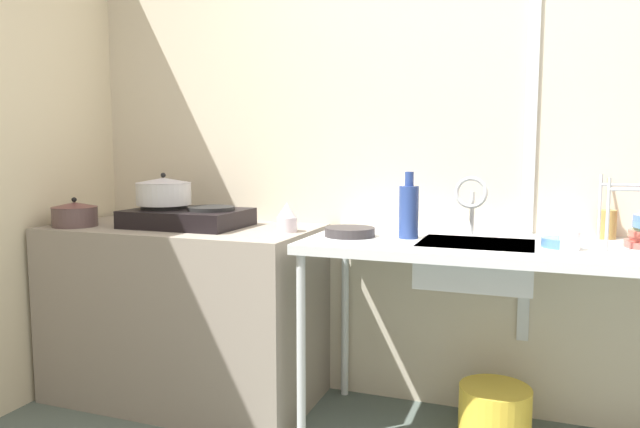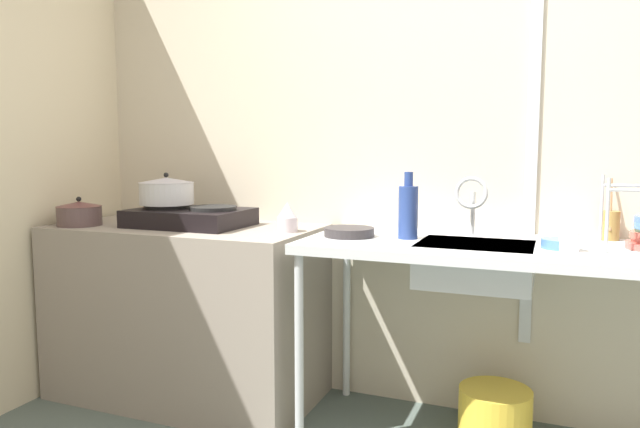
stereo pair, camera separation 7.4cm
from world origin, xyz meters
The scene contains 16 objects.
wall_back centered at (0.00, 1.56, 1.20)m, with size 4.90×0.10×2.41m, color beige.
wall_metal_strip centered at (0.17, 1.51, 1.32)m, with size 0.05×0.01×1.93m, color silver.
counter_concrete centered at (-1.39, 1.19, 0.42)m, with size 1.27×0.65×0.84m, color gray.
counter_sink centered at (0.07, 1.19, 0.78)m, with size 1.53×0.65×0.84m.
stove centered at (-1.36, 1.19, 0.89)m, with size 0.55×0.39×0.10m.
pot_on_left_burner centered at (-1.49, 1.19, 1.01)m, with size 0.27×0.27×0.16m.
pot_beside_stove centered at (-1.87, 1.01, 0.90)m, with size 0.21×0.21×0.14m.
percolator centered at (-0.84, 1.19, 0.91)m, with size 0.09×0.09×0.13m.
sink_basin centered at (-0.02, 1.16, 0.76)m, with size 0.44×0.34×0.17m, color silver.
faucet centered at (-0.06, 1.32, 1.02)m, with size 0.14×0.08×0.26m.
frying_pan centered at (-0.54, 1.15, 0.86)m, with size 0.21×0.21×0.04m, color #302C2E.
cup_by_rack centered at (0.32, 1.11, 0.88)m, with size 0.07×0.07×0.07m, color white.
small_bowl_on_drainboard centered at (0.29, 1.16, 0.86)m, with size 0.13×0.13×0.04m, color #4775B1.
bottle_by_sink centered at (-0.29, 1.19, 0.96)m, with size 0.08×0.08×0.28m.
utensil_jar centered at (0.48, 1.46, 0.91)m, with size 0.07×0.09×0.25m.
bucket_on_floor centered at (0.07, 1.27, 0.11)m, with size 0.30×0.30×0.22m, color yellow.
Camera 2 is at (0.27, -1.17, 1.21)m, focal length 32.89 mm.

